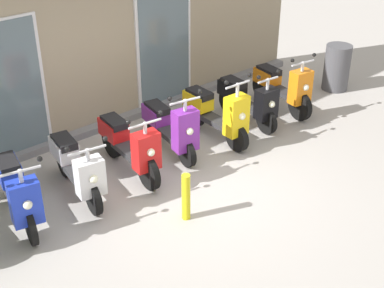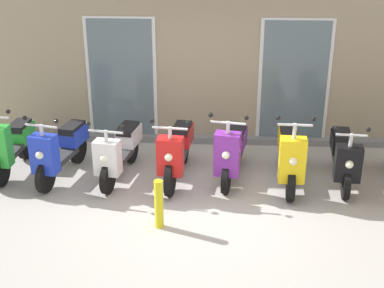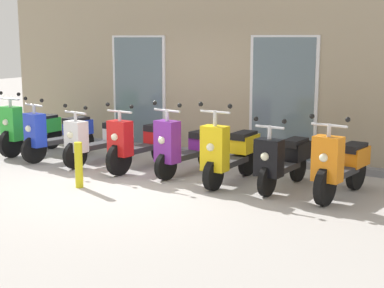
{
  "view_description": "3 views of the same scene",
  "coord_description": "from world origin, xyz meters",
  "px_view_note": "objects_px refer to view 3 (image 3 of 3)",
  "views": [
    {
      "loc": [
        -4.5,
        -5.17,
        4.6
      ],
      "look_at": [
        0.29,
        0.31,
        0.5
      ],
      "focal_mm": 51.31,
      "sensor_mm": 36.0,
      "label": 1
    },
    {
      "loc": [
        0.24,
        -6.8,
        3.92
      ],
      "look_at": [
        -0.15,
        0.37,
        0.85
      ],
      "focal_mm": 50.36,
      "sensor_mm": 36.0,
      "label": 2
    },
    {
      "loc": [
        5.11,
        -7.04,
        2.25
      ],
      "look_at": [
        0.75,
        0.67,
        0.6
      ],
      "focal_mm": 53.42,
      "sensor_mm": 36.0,
      "label": 3
    }
  ],
  "objects_px": {
    "scooter_white": "(99,138)",
    "curb_bollard": "(79,165)",
    "scooter_red": "(141,142)",
    "scooter_yellow": "(230,152)",
    "scooter_blue": "(57,133)",
    "scooter_orange": "(341,164)",
    "scooter_purple": "(186,146)",
    "scooter_green": "(30,129)",
    "scooter_black": "(283,159)"
  },
  "relations": [
    {
      "from": "scooter_red",
      "to": "scooter_purple",
      "type": "height_order",
      "value": "scooter_purple"
    },
    {
      "from": "scooter_orange",
      "to": "scooter_red",
      "type": "bearing_deg",
      "value": 178.88
    },
    {
      "from": "scooter_blue",
      "to": "scooter_purple",
      "type": "distance_m",
      "value": 2.72
    },
    {
      "from": "scooter_white",
      "to": "curb_bollard",
      "type": "relative_size",
      "value": 2.31
    },
    {
      "from": "scooter_purple",
      "to": "scooter_orange",
      "type": "distance_m",
      "value": 2.63
    },
    {
      "from": "scooter_yellow",
      "to": "scooter_orange",
      "type": "distance_m",
      "value": 1.74
    },
    {
      "from": "scooter_purple",
      "to": "scooter_yellow",
      "type": "bearing_deg",
      "value": -10.11
    },
    {
      "from": "scooter_yellow",
      "to": "curb_bollard",
      "type": "height_order",
      "value": "scooter_yellow"
    },
    {
      "from": "scooter_red",
      "to": "scooter_orange",
      "type": "height_order",
      "value": "scooter_orange"
    },
    {
      "from": "scooter_green",
      "to": "scooter_red",
      "type": "bearing_deg",
      "value": -1.96
    },
    {
      "from": "scooter_blue",
      "to": "scooter_red",
      "type": "relative_size",
      "value": 0.93
    },
    {
      "from": "scooter_red",
      "to": "scooter_purple",
      "type": "relative_size",
      "value": 1.09
    },
    {
      "from": "scooter_white",
      "to": "scooter_black",
      "type": "distance_m",
      "value": 3.52
    },
    {
      "from": "scooter_purple",
      "to": "curb_bollard",
      "type": "distance_m",
      "value": 1.84
    },
    {
      "from": "scooter_blue",
      "to": "scooter_purple",
      "type": "bearing_deg",
      "value": 2.45
    },
    {
      "from": "scooter_green",
      "to": "scooter_white",
      "type": "distance_m",
      "value": 1.79
    },
    {
      "from": "scooter_white",
      "to": "scooter_orange",
      "type": "distance_m",
      "value": 4.41
    },
    {
      "from": "scooter_black",
      "to": "scooter_purple",
      "type": "bearing_deg",
      "value": 177.65
    },
    {
      "from": "scooter_white",
      "to": "scooter_black",
      "type": "bearing_deg",
      "value": -0.31
    },
    {
      "from": "scooter_black",
      "to": "curb_bollard",
      "type": "distance_m",
      "value": 3.1
    },
    {
      "from": "scooter_blue",
      "to": "scooter_yellow",
      "type": "xyz_separation_m",
      "value": [
        3.61,
        -0.04,
        -0.0
      ]
    },
    {
      "from": "scooter_black",
      "to": "scooter_orange",
      "type": "height_order",
      "value": "scooter_orange"
    },
    {
      "from": "curb_bollard",
      "to": "scooter_orange",
      "type": "bearing_deg",
      "value": 21.32
    },
    {
      "from": "scooter_black",
      "to": "scooter_orange",
      "type": "relative_size",
      "value": 0.95
    },
    {
      "from": "scooter_yellow",
      "to": "scooter_orange",
      "type": "height_order",
      "value": "scooter_yellow"
    },
    {
      "from": "scooter_black",
      "to": "scooter_blue",
      "type": "bearing_deg",
      "value": -179.42
    },
    {
      "from": "scooter_yellow",
      "to": "scooter_orange",
      "type": "bearing_deg",
      "value": 0.98
    },
    {
      "from": "scooter_red",
      "to": "scooter_green",
      "type": "bearing_deg",
      "value": 178.04
    },
    {
      "from": "scooter_yellow",
      "to": "scooter_black",
      "type": "bearing_deg",
      "value": 5.84
    },
    {
      "from": "scooter_red",
      "to": "scooter_yellow",
      "type": "height_order",
      "value": "scooter_yellow"
    },
    {
      "from": "scooter_green",
      "to": "scooter_purple",
      "type": "height_order",
      "value": "scooter_purple"
    },
    {
      "from": "scooter_red",
      "to": "scooter_yellow",
      "type": "distance_m",
      "value": 1.76
    },
    {
      "from": "scooter_yellow",
      "to": "scooter_black",
      "type": "xyz_separation_m",
      "value": [
        0.85,
        0.09,
        -0.03
      ]
    },
    {
      "from": "scooter_yellow",
      "to": "curb_bollard",
      "type": "xyz_separation_m",
      "value": [
        -1.88,
        -1.38,
        -0.15
      ]
    },
    {
      "from": "scooter_green",
      "to": "scooter_yellow",
      "type": "height_order",
      "value": "scooter_yellow"
    },
    {
      "from": "scooter_orange",
      "to": "curb_bollard",
      "type": "distance_m",
      "value": 3.88
    },
    {
      "from": "scooter_orange",
      "to": "scooter_green",
      "type": "bearing_deg",
      "value": 178.51
    },
    {
      "from": "scooter_purple",
      "to": "scooter_yellow",
      "type": "height_order",
      "value": "scooter_yellow"
    },
    {
      "from": "scooter_blue",
      "to": "scooter_white",
      "type": "distance_m",
      "value": 0.93
    },
    {
      "from": "scooter_red",
      "to": "scooter_yellow",
      "type": "bearing_deg",
      "value": -3.2
    },
    {
      "from": "scooter_yellow",
      "to": "scooter_green",
      "type": "bearing_deg",
      "value": 177.55
    },
    {
      "from": "scooter_orange",
      "to": "scooter_purple",
      "type": "bearing_deg",
      "value": 177.2
    },
    {
      "from": "scooter_green",
      "to": "scooter_yellow",
      "type": "bearing_deg",
      "value": -2.45
    },
    {
      "from": "scooter_green",
      "to": "scooter_red",
      "type": "relative_size",
      "value": 0.94
    },
    {
      "from": "scooter_green",
      "to": "scooter_purple",
      "type": "relative_size",
      "value": 1.02
    },
    {
      "from": "scooter_blue",
      "to": "scooter_orange",
      "type": "distance_m",
      "value": 5.34
    },
    {
      "from": "scooter_blue",
      "to": "scooter_green",
      "type": "bearing_deg",
      "value": 170.16
    },
    {
      "from": "scooter_green",
      "to": "scooter_orange",
      "type": "relative_size",
      "value": 0.99
    },
    {
      "from": "curb_bollard",
      "to": "scooter_white",
      "type": "bearing_deg",
      "value": 118.12
    },
    {
      "from": "scooter_blue",
      "to": "scooter_red",
      "type": "height_order",
      "value": "same"
    }
  ]
}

